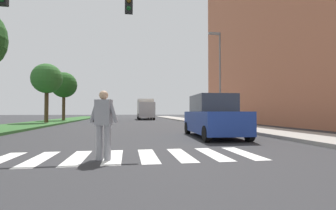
{
  "coord_description": "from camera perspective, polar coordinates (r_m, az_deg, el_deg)",
  "views": [
    {
      "loc": [
        0.36,
        1.64,
        1.17
      ],
      "look_at": [
        3.44,
        20.64,
        1.7
      ],
      "focal_mm": 26.64,
      "sensor_mm": 36.0,
      "label": 1
    }
  ],
  "objects": [
    {
      "name": "median_strip",
      "position": [
        27.59,
        -26.26,
        -3.67
      ],
      "size": [
        4.05,
        64.0,
        0.15
      ],
      "primitive_type": "cube",
      "color": "#2D5B28",
      "rests_on": "ground_plane"
    },
    {
      "name": "sidewalk_right",
      "position": [
        27.55,
        7.53,
        -3.82
      ],
      "size": [
        3.0,
        64.0,
        0.15
      ],
      "primitive_type": "cube",
      "color": "#9E9991",
      "rests_on": "ground_plane"
    },
    {
      "name": "crosswalk",
      "position": [
        6.77,
        -12.4,
        -11.47
      ],
      "size": [
        7.65,
        2.2,
        0.01
      ],
      "color": "silver",
      "rests_on": "ground_plane"
    },
    {
      "name": "ground_plane",
      "position": [
        28.39,
        -9.95,
        -3.9
      ],
      "size": [
        140.0,
        140.0,
        0.0
      ],
      "primitive_type": "plane",
      "color": "#2D2D30"
    },
    {
      "name": "sedan_distant",
      "position": [
        43.79,
        -5.47,
        -2.06
      ],
      "size": [
        2.18,
        4.23,
        1.69
      ],
      "color": "black",
      "rests_on": "ground_plane"
    },
    {
      "name": "apartment_block_right",
      "position": [
        29.37,
        32.81,
        19.05
      ],
      "size": [
        12.93,
        31.75,
        22.78
      ],
      "primitive_type": "cube",
      "color": "#B76B4C",
      "rests_on": "ground_plane"
    },
    {
      "name": "tree_far",
      "position": [
        26.48,
        -25.98,
        5.38
      ],
      "size": [
        2.83,
        2.83,
        5.61
      ],
      "color": "#4C3823",
      "rests_on": "median_strip"
    },
    {
      "name": "pedestrian_performer",
      "position": [
        6.28,
        -14.55,
        -3.7
      ],
      "size": [
        0.74,
        0.35,
        1.69
      ],
      "color": "gray",
      "rests_on": "ground_plane"
    },
    {
      "name": "street_lamp_right",
      "position": [
        20.89,
        11.58,
        7.91
      ],
      "size": [
        1.02,
        0.24,
        7.5
      ],
      "color": "slate",
      "rests_on": "sidewalk_right"
    },
    {
      "name": "truck_box_delivery",
      "position": [
        38.08,
        -5.15,
        -0.85
      ],
      "size": [
        2.4,
        6.2,
        3.1
      ],
      "color": "#B7B7BC",
      "rests_on": "ground_plane"
    },
    {
      "name": "tree_distant",
      "position": [
        32.47,
        -22.71,
        4.19
      ],
      "size": [
        3.04,
        3.04,
        5.76
      ],
      "color": "#4C3823",
      "rests_on": "median_strip"
    },
    {
      "name": "suv_crossing",
      "position": [
        11.81,
        10.34,
        -2.71
      ],
      "size": [
        2.14,
        4.68,
        1.97
      ],
      "color": "navy",
      "rests_on": "ground_plane"
    },
    {
      "name": "sedan_midblock",
      "position": [
        31.72,
        -15.0,
        -2.16
      ],
      "size": [
        2.09,
        4.45,
        1.75
      ],
      "color": "navy",
      "rests_on": "ground_plane"
    },
    {
      "name": "traffic_light_gantry",
      "position": [
        10.35,
        -34.11,
        16.34
      ],
      "size": [
        7.58,
        0.3,
        6.0
      ],
      "color": "gold",
      "rests_on": "median_strip"
    }
  ]
}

